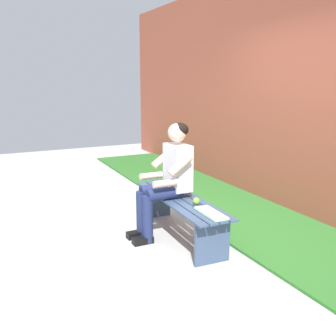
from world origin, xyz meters
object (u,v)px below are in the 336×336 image
book_open (211,214)px  person_seated (168,175)px  apple (196,201)px  bench_near (180,208)px

book_open → person_seated: bearing=11.8°
apple → book_open: 0.32m
person_seated → apple: bearing=-159.0°
book_open → bench_near: bearing=3.9°
apple → book_open: bearing=175.5°
apple → book_open: size_ratio=0.18×
person_seated → book_open: 0.74m
book_open → apple: bearing=-2.3°
bench_near → apple: (-0.27, -0.04, 0.15)m
person_seated → apple: person_seated is taller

